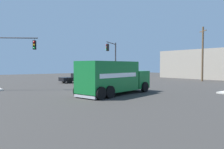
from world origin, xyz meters
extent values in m
plane|color=#33302D|center=(0.00, 0.00, 0.00)|extent=(100.00, 100.00, 0.00)
cube|color=#146B2D|center=(2.20, -1.15, 1.65)|extent=(3.50, 6.14, 2.59)
cube|color=#146B2D|center=(1.40, 2.76, 1.20)|extent=(2.73, 2.34, 1.70)
cube|color=black|center=(1.23, 3.59, 1.54)|extent=(1.99, 0.48, 0.88)
cube|color=#B2B2B7|center=(2.75, -3.88, 0.19)|extent=(2.30, 0.66, 0.21)
cube|color=white|center=(1.01, -1.39, 1.78)|extent=(0.98, 4.76, 0.36)
cube|color=white|center=(3.38, -0.91, 1.78)|extent=(0.98, 4.76, 0.36)
cylinder|color=black|center=(0.20, 2.46, 0.50)|extent=(0.47, 1.04, 1.00)
cylinder|color=black|center=(2.63, 2.96, 0.50)|extent=(0.47, 1.04, 1.00)
cylinder|color=black|center=(1.24, -2.66, 0.50)|extent=(0.47, 1.04, 1.00)
cylinder|color=black|center=(3.67, -2.17, 0.50)|extent=(0.47, 1.04, 1.00)
cylinder|color=black|center=(1.45, -3.69, 0.50)|extent=(0.47, 1.04, 1.00)
cylinder|color=black|center=(3.88, -3.20, 0.50)|extent=(0.47, 1.04, 1.00)
cylinder|color=#38383D|center=(-7.13, -6.37, 5.47)|extent=(2.85, 4.07, 0.12)
cylinder|color=#38383D|center=(-5.96, -4.66, 5.34)|extent=(0.03, 0.03, 0.25)
cube|color=black|center=(-5.96, -4.66, 4.74)|extent=(0.42, 0.42, 0.95)
sphere|color=red|center=(-5.81, -4.76, 5.06)|extent=(0.20, 0.20, 0.20)
sphere|color=#EFA314|center=(-5.81, -4.76, 4.75)|extent=(0.20, 0.20, 0.20)
sphere|color=#19CC4C|center=(-5.81, -4.76, 4.44)|extent=(0.20, 0.20, 0.20)
cylinder|color=#38383D|center=(-8.34, 8.33, 2.99)|extent=(0.20, 0.20, 5.99)
cylinder|color=#38383D|center=(-7.22, 6.67, 5.74)|extent=(2.33, 3.40, 0.12)
cylinder|color=#38383D|center=(-6.30, 5.29, 5.61)|extent=(0.03, 0.03, 0.25)
cube|color=black|center=(-6.30, 5.29, 5.01)|extent=(0.42, 0.42, 0.95)
sphere|color=red|center=(-6.45, 5.19, 5.33)|extent=(0.20, 0.20, 0.20)
sphere|color=#EFA314|center=(-6.45, 5.19, 5.02)|extent=(0.20, 0.20, 0.20)
sphere|color=#19CC4C|center=(-6.45, 5.19, 4.71)|extent=(0.20, 0.20, 0.20)
cube|color=black|center=(-12.16, 5.84, 0.53)|extent=(2.04, 1.62, 0.50)
cube|color=black|center=(-12.26, 4.25, 0.83)|extent=(2.05, 1.82, 1.10)
cube|color=black|center=(-12.26, 4.25, 1.12)|extent=(1.88, 1.54, 0.48)
cube|color=black|center=(-12.37, 2.40, 0.56)|extent=(2.07, 2.12, 0.55)
cylinder|color=black|center=(-13.17, 5.77, 0.38)|extent=(0.29, 0.77, 0.76)
cylinder|color=black|center=(-11.16, 5.65, 0.38)|extent=(0.29, 0.77, 0.76)
cylinder|color=black|center=(-13.38, 2.35, 0.38)|extent=(0.29, 0.77, 0.76)
cylinder|color=black|center=(-11.38, 2.22, 0.38)|extent=(0.29, 0.77, 0.76)
cylinder|color=brown|center=(-1.73, 21.36, 4.45)|extent=(0.30, 0.30, 8.89)
cube|color=brown|center=(-1.73, 21.36, 8.19)|extent=(1.88, 1.35, 0.12)
cube|color=gray|center=(-4.50, 28.75, 2.85)|extent=(19.13, 6.00, 5.69)
camera|label=1|loc=(17.29, -12.84, 2.59)|focal=35.46mm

